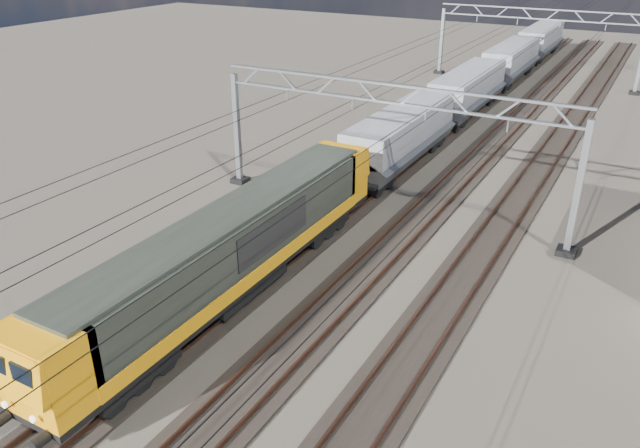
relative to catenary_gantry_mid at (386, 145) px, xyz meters
The scene contains 13 objects.
ground 5.59m from the catenary_gantry_mid, 90.00° to the right, with size 160.00×160.00×0.00m, color #29241F.
track_outer_west 8.17m from the catenary_gantry_mid, 146.31° to the right, with size 2.60×140.00×0.30m.
track_loco 5.89m from the catenary_gantry_mid, 116.57° to the right, with size 2.60×140.00×0.30m.
track_inner_east 5.89m from the catenary_gantry_mid, 63.43° to the right, with size 2.60×140.00×0.30m.
track_outer_east 8.17m from the catenary_gantry_mid, 33.69° to the right, with size 2.60×140.00×0.30m.
catenary_gantry_mid is the anchor object (origin of this frame).
catenary_gantry_far 36.00m from the catenary_gantry_mid, 90.00° to the left, with size 19.90×0.90×7.11m.
overhead_wires 4.40m from the catenary_gantry_mid, 90.00° to the left, with size 12.03×140.00×0.53m.
locomotive 10.97m from the catenary_gantry_mid, 100.62° to the right, with size 2.76×21.10×3.62m.
hopper_wagon_lead 7.50m from the catenary_gantry_mid, 105.89° to the left, with size 3.38×13.00×3.25m.
hopper_wagon_mid 21.39m from the catenary_gantry_mid, 95.38° to the left, with size 3.38×13.00×3.25m.
hopper_wagon_third 35.52m from the catenary_gantry_mid, 93.23° to the left, with size 3.38×13.00×3.25m.
hopper_wagon_fourth 49.70m from the catenary_gantry_mid, 92.31° to the left, with size 3.38×13.00×3.25m.
Camera 1 is at (12.03, -24.55, 14.07)m, focal length 35.00 mm.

